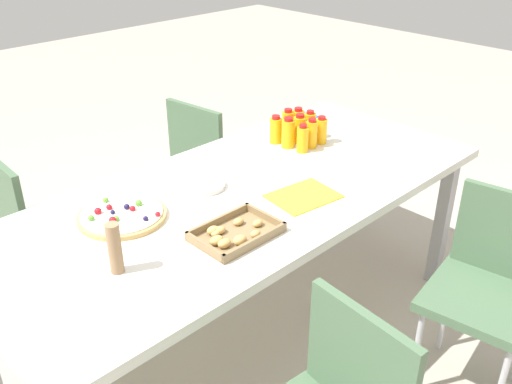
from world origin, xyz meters
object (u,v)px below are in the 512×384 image
object	(u,v)px
chair_near_left	(211,156)
cardboard_tube	(115,248)
juice_bottle_6	(321,131)
juice_bottle_5	(288,133)
plate_stack	(203,185)
napkin_stack	(306,120)
juice_bottle_0	(298,122)
juice_bottle_7	(312,134)
chair_far_left	(490,280)
juice_bottle_3	(310,125)
juice_bottle_2	(276,130)
juice_bottle_4	(300,129)
paper_folder	(303,196)
juice_bottle_8	(303,139)
fruit_pizza	(122,215)
snack_tray	(234,234)
party_table	(244,204)
juice_bottle_1	(288,124)
chair_near_right	(39,220)

from	to	relation	value
chair_near_left	cardboard_tube	xyz separation A→B (m)	(1.13, 0.89, 0.34)
chair_near_left	juice_bottle_6	bearing A→B (deg)	3.53
juice_bottle_5	plate_stack	xyz separation A→B (m)	(0.54, 0.04, -0.06)
napkin_stack	juice_bottle_5	bearing A→B (deg)	27.20
juice_bottle_0	juice_bottle_7	bearing A→B (deg)	63.53
chair_far_left	juice_bottle_7	world-z (taller)	juice_bottle_7
juice_bottle_0	juice_bottle_5	xyz separation A→B (m)	(0.15, 0.07, 0.01)
juice_bottle_0	juice_bottle_3	xyz separation A→B (m)	(-0.00, 0.07, 0.00)
juice_bottle_2	juice_bottle_4	xyz separation A→B (m)	(-0.09, 0.07, 0.00)
chair_near_left	paper_folder	bearing A→B (deg)	-25.91
juice_bottle_8	fruit_pizza	bearing A→B (deg)	-4.07
chair_near_left	juice_bottle_6	xyz separation A→B (m)	(-0.12, 0.68, 0.32)
snack_tray	cardboard_tube	world-z (taller)	cardboard_tube
juice_bottle_5	juice_bottle_6	size ratio (longest dim) A/B	1.09
party_table	chair_near_left	distance (m)	0.93
juice_bottle_4	juice_bottle_7	bearing A→B (deg)	84.75
chair_far_left	juice_bottle_6	size ratio (longest dim) A/B	6.19
juice_bottle_0	juice_bottle_2	distance (m)	0.15
snack_tray	napkin_stack	size ratio (longest dim) A/B	1.98
juice_bottle_3	cardboard_tube	xyz separation A→B (m)	(1.26, 0.29, 0.02)
juice_bottle_2	juice_bottle_4	distance (m)	0.11
juice_bottle_1	cardboard_tube	distance (m)	1.24
juice_bottle_1	napkin_stack	bearing A→B (deg)	-159.77
cardboard_tube	paper_folder	size ratio (longest dim) A/B	0.67
juice_bottle_5	juice_bottle_0	bearing A→B (deg)	-153.85
napkin_stack	party_table	bearing A→B (deg)	23.71
party_table	plate_stack	xyz separation A→B (m)	(0.10, -0.14, 0.07)
party_table	chair_near_right	distance (m)	0.97
chair_near_left	juice_bottle_0	bearing A→B (deg)	6.82
fruit_pizza	juice_bottle_8	bearing A→B (deg)	175.93
chair_near_left	plate_stack	xyz separation A→B (m)	(0.57, 0.64, 0.26)
chair_near_right	juice_bottle_2	size ratio (longest dim) A/B	6.11
juice_bottle_2	plate_stack	bearing A→B (deg)	11.87
juice_bottle_8	fruit_pizza	world-z (taller)	juice_bottle_8
chair_far_left	napkin_stack	bearing A→B (deg)	-21.16
party_table	chair_near_left	xyz separation A→B (m)	(-0.47, -0.78, -0.19)
juice_bottle_7	plate_stack	world-z (taller)	juice_bottle_7
juice_bottle_5	snack_tray	world-z (taller)	juice_bottle_5
juice_bottle_1	chair_near_right	bearing A→B (deg)	-27.09
juice_bottle_7	juice_bottle_0	bearing A→B (deg)	-116.47
fruit_pizza	plate_stack	xyz separation A→B (m)	(-0.37, 0.02, -0.00)
chair_near_right	juice_bottle_7	xyz separation A→B (m)	(-1.06, 0.70, 0.32)
juice_bottle_0	juice_bottle_4	world-z (taller)	juice_bottle_4
juice_bottle_5	napkin_stack	bearing A→B (deg)	-152.80
juice_bottle_2	juice_bottle_5	world-z (taller)	juice_bottle_5
snack_tray	paper_folder	xyz separation A→B (m)	(-0.39, -0.03, -0.01)
chair_near_left	juice_bottle_2	distance (m)	0.61
chair_far_left	juice_bottle_4	distance (m)	1.07
juice_bottle_4	juice_bottle_7	distance (m)	0.08
juice_bottle_3	juice_bottle_2	bearing A→B (deg)	-25.63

